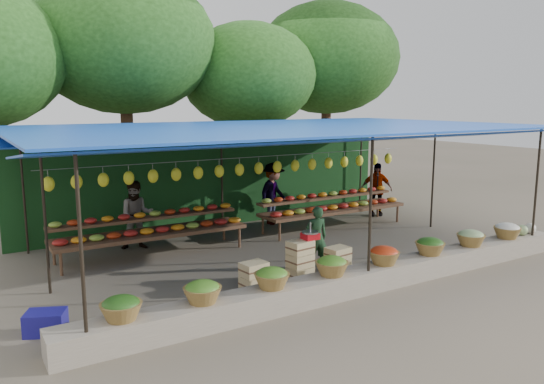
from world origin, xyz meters
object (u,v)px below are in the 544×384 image
crate_counter (299,264)px  vendor_seated (316,237)px  blue_crate_front (138,322)px  blue_crate_back (46,323)px  weighing_scale (310,235)px

crate_counter → vendor_seated: size_ratio=1.90×
blue_crate_front → blue_crate_back: 1.32m
blue_crate_back → blue_crate_front: bearing=-3.1°
blue_crate_front → blue_crate_back: (-1.17, 0.61, 0.03)m
weighing_scale → blue_crate_front: size_ratio=0.73×
crate_counter → weighing_scale: bearing=0.0°
vendor_seated → blue_crate_front: (-4.06, -1.11, -0.49)m
crate_counter → blue_crate_front: (-3.28, -0.60, -0.17)m
blue_crate_front → blue_crate_back: blue_crate_back is taller
weighing_scale → crate_counter: bearing=-180.0°
weighing_scale → blue_crate_front: weighing_scale is taller
blue_crate_front → blue_crate_back: bearing=169.8°
weighing_scale → vendor_seated: vendor_seated is taller
blue_crate_back → vendor_seated: bearing=29.9°
weighing_scale → blue_crate_front: (-3.54, -0.60, -0.71)m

